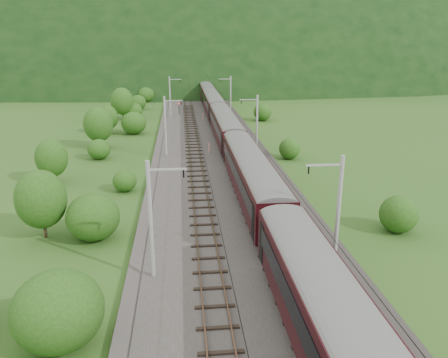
{
  "coord_description": "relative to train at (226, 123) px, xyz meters",
  "views": [
    {
      "loc": [
        -4.04,
        -26.14,
        15.39
      ],
      "look_at": [
        -0.13,
        13.54,
        2.6
      ],
      "focal_mm": 35.0,
      "sensor_mm": 36.0,
      "label": 1
    }
  ],
  "objects": [
    {
      "name": "vegetation_left",
      "position": [
        -16.79,
        -13.59,
        -1.17
      ],
      "size": [
        11.98,
        140.25,
        6.4
      ],
      "color": "#214412",
      "rests_on": "ground"
    },
    {
      "name": "overhead_wires",
      "position": [
        -2.4,
        -26.81,
        3.38
      ],
      "size": [
        4.83,
        198.0,
        0.03
      ],
      "color": "black",
      "rests_on": "ground"
    },
    {
      "name": "vegetation_right",
      "position": [
        10.0,
        -15.65,
        -2.33
      ],
      "size": [
        6.69,
        99.36,
        3.14
      ],
      "color": "#214412",
      "rests_on": "ground"
    },
    {
      "name": "hazard_post_near",
      "position": [
        -2.72,
        -4.15,
        -2.66
      ],
      "size": [
        0.16,
        0.16,
        1.51
      ],
      "primitive_type": "cylinder",
      "color": "red",
      "rests_on": "railbed"
    },
    {
      "name": "train",
      "position": [
        0.0,
        0.0,
        0.0
      ],
      "size": [
        3.16,
        177.18,
        5.51
      ],
      "color": "black",
      "rests_on": "ground"
    },
    {
      "name": "mountain_ridge",
      "position": [
        -122.4,
        263.19,
        -3.72
      ],
      "size": [
        336.0,
        280.0,
        132.0
      ],
      "primitive_type": "ellipsoid",
      "color": "black",
      "rests_on": "ground"
    },
    {
      "name": "hazard_post_far",
      "position": [
        -2.17,
        22.53,
        -2.74
      ],
      "size": [
        0.15,
        0.15,
        1.36
      ],
      "primitive_type": "cylinder",
      "color": "red",
      "rests_on": "railbed"
    },
    {
      "name": "mountain_main",
      "position": [
        -2.4,
        223.19,
        -3.72
      ],
      "size": [
        504.0,
        360.0,
        244.0
      ],
      "primitive_type": "ellipsoid",
      "color": "black",
      "rests_on": "ground"
    },
    {
      "name": "ground",
      "position": [
        -2.4,
        -36.81,
        -3.72
      ],
      "size": [
        600.0,
        600.0,
        0.0
      ],
      "primitive_type": "plane",
      "color": "#274E18",
      "rests_on": "ground"
    },
    {
      "name": "catenary_right",
      "position": [
        3.72,
        -4.81,
        0.78
      ],
      "size": [
        2.54,
        192.28,
        8.0
      ],
      "color": "gray",
      "rests_on": "railbed"
    },
    {
      "name": "railbed",
      "position": [
        -2.4,
        -26.81,
        -3.57
      ],
      "size": [
        14.0,
        220.0,
        0.3
      ],
      "primitive_type": "cube",
      "color": "#38332D",
      "rests_on": "ground"
    },
    {
      "name": "track_right",
      "position": [
        0.0,
        -26.81,
        -3.35
      ],
      "size": [
        2.4,
        220.0,
        0.27
      ],
      "color": "#533523",
      "rests_on": "railbed"
    },
    {
      "name": "track_left",
      "position": [
        -4.8,
        -26.81,
        -3.35
      ],
      "size": [
        2.4,
        220.0,
        0.27
      ],
      "color": "#533523",
      "rests_on": "railbed"
    },
    {
      "name": "catenary_left",
      "position": [
        -8.52,
        -4.81,
        0.78
      ],
      "size": [
        2.54,
        192.28,
        8.0
      ],
      "color": "gray",
      "rests_on": "railbed"
    },
    {
      "name": "signal",
      "position": [
        -6.85,
        29.44,
        -2.04
      ],
      "size": [
        0.26,
        0.26,
        2.35
      ],
      "color": "black",
      "rests_on": "railbed"
    }
  ]
}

